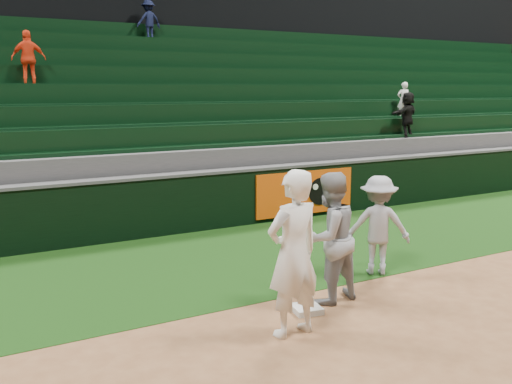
% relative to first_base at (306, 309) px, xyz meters
% --- Properties ---
extents(ground, '(70.00, 70.00, 0.00)m').
position_rel_first_base_xyz_m(ground, '(0.15, -0.31, -0.04)').
color(ground, brown).
rests_on(ground, ground).
extents(foul_grass, '(36.00, 4.20, 0.01)m').
position_rel_first_base_xyz_m(foul_grass, '(0.15, 2.69, -0.04)').
color(foul_grass, black).
rests_on(foul_grass, ground).
extents(upper_deck, '(40.00, 12.00, 12.00)m').
position_rel_first_base_xyz_m(upper_deck, '(0.15, 17.14, 5.96)').
color(upper_deck, black).
rests_on(upper_deck, ground).
extents(first_base, '(0.42, 0.42, 0.08)m').
position_rel_first_base_xyz_m(first_base, '(0.00, 0.00, 0.00)').
color(first_base, silver).
rests_on(first_base, ground).
extents(first_baseman, '(0.80, 0.57, 2.05)m').
position_rel_first_base_xyz_m(first_baseman, '(-0.55, -0.49, 0.98)').
color(first_baseman, white).
rests_on(first_baseman, ground).
extents(baserunner, '(0.99, 0.82, 1.85)m').
position_rel_first_base_xyz_m(baserunner, '(0.50, 0.20, 0.88)').
color(baserunner, '#90939A').
rests_on(baserunner, ground).
extents(base_coach, '(1.19, 1.07, 1.60)m').
position_rel_first_base_xyz_m(base_coach, '(1.90, 0.79, 0.77)').
color(base_coach, '#9FA2AC').
rests_on(base_coach, foul_grass).
extents(field_wall, '(36.00, 0.45, 1.25)m').
position_rel_first_base_xyz_m(field_wall, '(0.17, 4.88, 0.59)').
color(field_wall, black).
rests_on(field_wall, ground).
extents(stadium_seating, '(36.00, 5.95, 5.50)m').
position_rel_first_base_xyz_m(stadium_seating, '(0.15, 8.66, 1.66)').
color(stadium_seating, '#3B3C3E').
rests_on(stadium_seating, ground).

